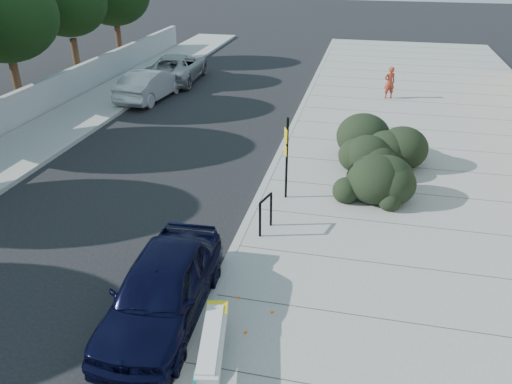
% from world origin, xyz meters
% --- Properties ---
extents(ground, '(120.00, 120.00, 0.00)m').
position_xyz_m(ground, '(0.00, 0.00, 0.00)').
color(ground, black).
rests_on(ground, ground).
extents(sidewalk_near, '(11.20, 50.00, 0.15)m').
position_xyz_m(sidewalk_near, '(5.60, 5.00, 0.07)').
color(sidewalk_near, gray).
rests_on(sidewalk_near, ground).
extents(sidewalk_far, '(3.00, 50.00, 0.15)m').
position_xyz_m(sidewalk_far, '(-9.50, 5.00, 0.07)').
color(sidewalk_far, gray).
rests_on(sidewalk_far, ground).
extents(curb_near, '(0.22, 50.00, 0.17)m').
position_xyz_m(curb_near, '(0.00, 5.00, 0.08)').
color(curb_near, '#9E9E99').
rests_on(curb_near, ground).
extents(curb_far, '(0.22, 50.00, 0.17)m').
position_xyz_m(curb_far, '(-8.00, 5.00, 0.08)').
color(curb_far, '#9E9E99').
rests_on(curb_far, ground).
extents(tree_far_d, '(4.60, 4.60, 6.16)m').
position_xyz_m(tree_far_d, '(-12.50, 9.00, 4.19)').
color(tree_far_d, '#332114').
rests_on(tree_far_d, ground).
extents(tree_far_e, '(4.00, 4.00, 5.90)m').
position_xyz_m(tree_far_e, '(-12.50, 14.00, 4.18)').
color(tree_far_e, '#332114').
rests_on(tree_far_e, ground).
extents(bench, '(0.77, 2.04, 0.60)m').
position_xyz_m(bench, '(0.60, -3.83, 0.62)').
color(bench, gray).
rests_on(bench, sidewalk_near).
extents(bike_rack, '(0.23, 0.67, 1.01)m').
position_xyz_m(bike_rack, '(0.60, 0.87, 0.76)').
color(bike_rack, black).
rests_on(bike_rack, sidewalk_near).
extents(sign_post, '(0.15, 0.27, 2.50)m').
position_xyz_m(sign_post, '(0.79, 2.89, 1.57)').
color(sign_post, black).
rests_on(sign_post, sidewalk_near).
extents(hedge, '(3.92, 5.09, 1.71)m').
position_xyz_m(hedge, '(3.59, 5.03, 1.01)').
color(hedge, black).
rests_on(hedge, sidewalk_near).
extents(sedan_navy, '(1.91, 4.39, 1.47)m').
position_xyz_m(sedan_navy, '(-0.80, -2.77, 0.74)').
color(sedan_navy, black).
rests_on(sedan_navy, ground).
extents(wagon_silver, '(1.99, 4.62, 1.48)m').
position_xyz_m(wagon_silver, '(-7.50, 12.12, 0.74)').
color(wagon_silver, '#ABABB0').
rests_on(wagon_silver, ground).
extents(suv_silver, '(2.82, 5.49, 1.48)m').
position_xyz_m(suv_silver, '(-7.50, 15.79, 0.74)').
color(suv_silver, gray).
rests_on(suv_silver, ground).
extents(pedestrian, '(0.66, 0.56, 1.53)m').
position_xyz_m(pedestrian, '(3.91, 14.34, 0.91)').
color(pedestrian, maroon).
rests_on(pedestrian, sidewalk_near).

